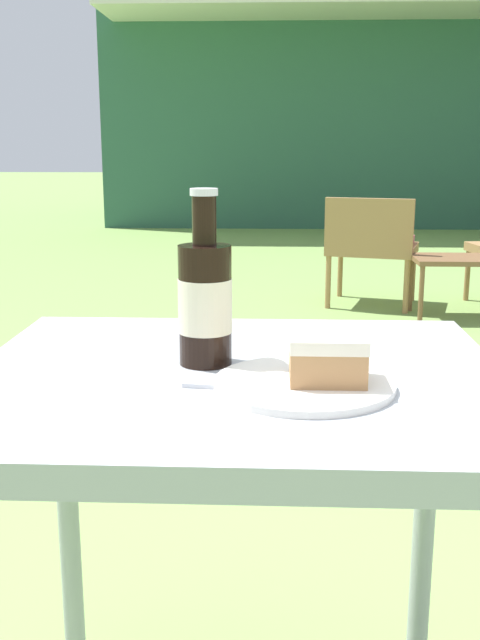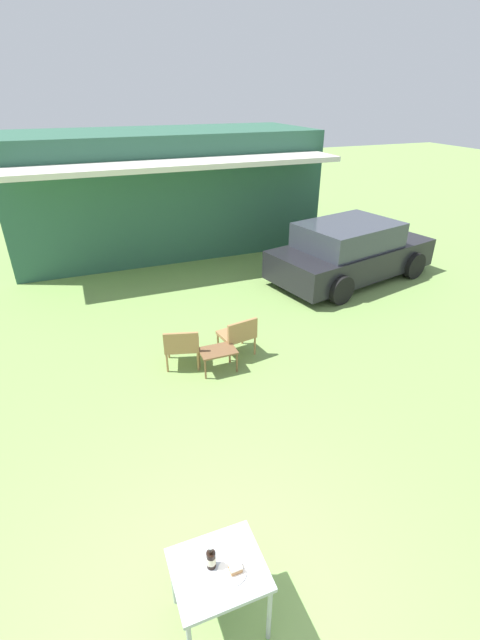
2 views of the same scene
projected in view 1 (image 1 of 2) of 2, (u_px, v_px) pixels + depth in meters
The scene contains 7 objects.
cabin_building at pixel (404, 107), 10.90m from camera, with size 8.23×4.48×3.20m.
wicker_chair_cushioned at pixel (372, 242), 4.97m from camera, with size 0.68×0.62×0.73m.
garden_side_table at pixel (461, 264), 4.65m from camera, with size 0.60×0.40×0.38m.
patio_table at pixel (237, 432), 1.07m from camera, with size 0.75×0.65×0.75m.
cake_on_plate at pixel (315, 372), 0.97m from camera, with size 0.24×0.24×0.07m.
cola_bottle_near at pixel (205, 300), 1.06m from camera, with size 0.08×0.08×0.25m.
fork at pixel (246, 388), 0.97m from camera, with size 0.17×0.03×0.01m.
Camera 1 is at (0.05, -1.00, 1.06)m, focal length 42.00 mm.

